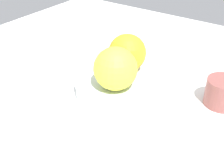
{
  "coord_description": "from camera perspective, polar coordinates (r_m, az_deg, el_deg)",
  "views": [
    {
      "loc": [
        -44.74,
        -31.7,
        36.61
      ],
      "look_at": [
        0.0,
        0.0,
        2.49
      ],
      "focal_mm": 48.06,
      "sensor_mm": 36.0,
      "label": 1
    }
  ],
  "objects": [
    {
      "name": "ground_plane",
      "position": [
        0.66,
        0.0,
        -2.55
      ],
      "size": [
        110.0,
        110.0,
        2.0
      ],
      "primitive_type": "cube",
      "color": "white"
    },
    {
      "name": "fruit_bowl",
      "position": [
        0.65,
        0.0,
        -0.39
      ],
      "size": [
        15.74,
        15.74,
        4.14
      ],
      "color": "silver",
      "rests_on": "ground_plane"
    },
    {
      "name": "orange_in_bowl_0",
      "position": [
        0.65,
        2.89,
        5.93
      ],
      "size": [
        8.25,
        8.25,
        8.25
      ],
      "primitive_type": "sphere",
      "color": "#F9A823",
      "rests_on": "fruit_bowl"
    },
    {
      "name": "orange_in_bowl_1",
      "position": [
        0.58,
        0.65,
        2.93
      ],
      "size": [
        8.66,
        8.66,
        8.66
      ],
      "primitive_type": "sphere",
      "color": "yellow",
      "rests_on": "fruit_bowl"
    },
    {
      "name": "ceramic_cup",
      "position": [
        0.65,
        20.31,
        -1.51
      ],
      "size": [
        7.08,
        7.08,
        5.72
      ],
      "primitive_type": "cylinder",
      "color": "#8C4C47",
      "rests_on": "ground_plane"
    }
  ]
}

